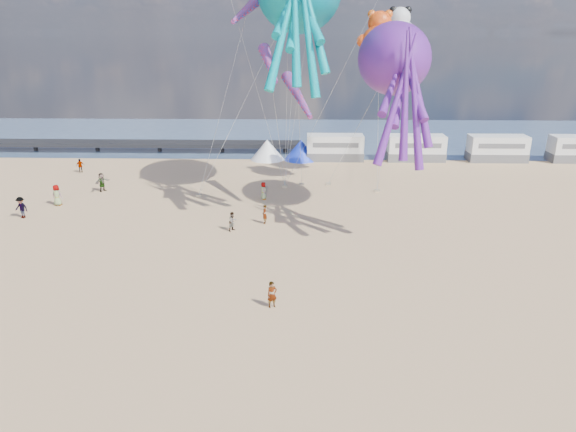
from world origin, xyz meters
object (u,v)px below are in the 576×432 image
object	(u,v)px
tent_white	(267,150)
beachgoer_5	(265,214)
tent_blue	(301,150)
beachgoer_0	(57,195)
beachgoer_3	(80,166)
sandbag_b	(328,184)
motorhome_0	(335,147)
sandbag_d	(302,184)
motorhome_2	(497,148)
sandbag_c	(377,191)
sandbag_a	(199,196)
beachgoer_1	(233,221)
beachgoer_2	(21,208)
windsock_right	(270,64)
windsock_left	(248,9)
kite_octopus_purple	(394,59)
standing_person	(272,295)
motorhome_1	(416,148)
kite_panda	(400,38)
kite_teddy_orange	(379,45)
windsock_mid	(298,96)
beachgoer_6	(263,191)
sandbag_e	(285,186)
beachgoer_4	(102,182)

from	to	relation	value
tent_white	beachgoer_5	size ratio (longest dim) A/B	2.63
tent_white	tent_blue	xyz separation A→B (m)	(4.00, 0.00, 0.00)
beachgoer_0	beachgoer_3	world-z (taller)	beachgoer_0
beachgoer_3	sandbag_b	distance (m)	26.90
motorhome_0	sandbag_d	bearing A→B (deg)	-109.50
motorhome_2	sandbag_d	world-z (taller)	motorhome_2
tent_blue	sandbag_c	world-z (taller)	tent_blue
tent_blue	sandbag_a	size ratio (longest dim) A/B	8.00
beachgoer_1	beachgoer_2	bearing A→B (deg)	121.80
beachgoer_1	tent_blue	bearing A→B (deg)	27.18
tent_white	motorhome_0	bearing A→B (deg)	0.00
beachgoer_2	windsock_right	size ratio (longest dim) A/B	0.39
sandbag_a	windsock_left	world-z (taller)	windsock_left
kite_octopus_purple	standing_person	bearing A→B (deg)	-118.56
kite_octopus_purple	windsock_left	distance (m)	13.39
motorhome_1	tent_blue	bearing A→B (deg)	180.00
tent_white	kite_octopus_purple	distance (m)	24.99
motorhome_2	kite_panda	xyz separation A→B (m)	(-14.02, -9.71, 12.33)
kite_teddy_orange	windsock_left	xyz separation A→B (m)	(-11.30, -1.18, 2.95)
kite_octopus_purple	windsock_mid	world-z (taller)	kite_octopus_purple
tent_blue	windsock_left	bearing A→B (deg)	-108.36
sandbag_c	kite_teddy_orange	world-z (taller)	kite_teddy_orange
sandbag_a	sandbag_d	size ratio (longest dim) A/B	1.00
beachgoer_0	beachgoer_5	xyz separation A→B (m)	(18.39, -4.04, -0.17)
beachgoer_1	kite_teddy_orange	xyz separation A→B (m)	(11.89, 11.01, 12.47)
motorhome_2	tent_white	world-z (taller)	motorhome_2
motorhome_1	sandbag_c	size ratio (longest dim) A/B	13.20
tent_white	beachgoer_0	world-z (taller)	tent_white
sandbag_d	kite_teddy_orange	bearing A→B (deg)	-12.52
motorhome_0	kite_panda	xyz separation A→B (m)	(4.98, -9.71, 12.33)
beachgoer_6	sandbag_b	bearing A→B (deg)	-65.43
kite_octopus_purple	windsock_left	world-z (taller)	windsock_left
beachgoer_5	windsock_left	xyz separation A→B (m)	(-1.71, 8.18, 15.40)
standing_person	kite_teddy_orange	distance (m)	27.01
tent_blue	windsock_mid	size ratio (longest dim) A/B	0.64
tent_white	beachgoer_3	world-z (taller)	tent_white
tent_white	beachgoer_3	bearing A→B (deg)	-161.66
beachgoer_3	kite_teddy_orange	xyz separation A→B (m)	(30.57, -5.89, 12.47)
sandbag_b	sandbag_d	size ratio (longest dim) A/B	1.00
sandbag_c	beachgoer_6	bearing A→B (deg)	-166.46
tent_blue	beachgoer_3	bearing A→B (deg)	-164.58
sandbag_e	motorhome_1	bearing A→B (deg)	37.73
beachgoer_6	kite_octopus_purple	world-z (taller)	kite_octopus_purple
tent_white	kite_panda	distance (m)	20.55
beachgoer_6	sandbag_a	bearing A→B (deg)	71.18
kite_octopus_purple	kite_panda	world-z (taller)	kite_octopus_purple
beachgoer_1	beachgoer_4	distance (m)	17.01
beachgoer_6	sandbag_a	world-z (taller)	beachgoer_6
windsock_mid	windsock_right	xyz separation A→B (m)	(-2.06, -3.50, 2.63)
motorhome_0	kite_teddy_orange	size ratio (longest dim) A/B	1.13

